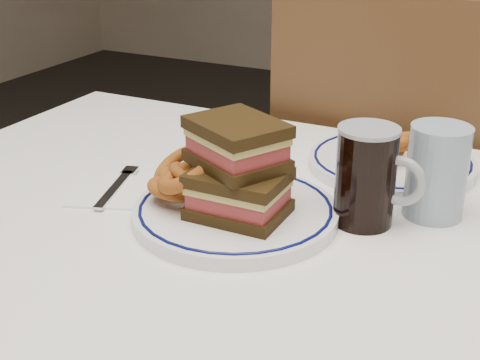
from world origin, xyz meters
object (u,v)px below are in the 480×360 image
at_px(reuben_sandwich, 238,169).
at_px(beer_mug, 368,176).
at_px(far_plate, 391,162).
at_px(main_plate, 235,212).
at_px(chair_far, 391,198).

height_order(reuben_sandwich, beer_mug, reuben_sandwich).
bearing_deg(reuben_sandwich, beer_mug, 28.21).
xyz_separation_m(beer_mug, far_plate, (-0.02, 0.21, -0.06)).
height_order(reuben_sandwich, far_plate, reuben_sandwich).
bearing_deg(main_plate, chair_far, 82.72).
height_order(chair_far, beer_mug, chair_far).
xyz_separation_m(chair_far, beer_mug, (0.08, -0.54, 0.28)).
bearing_deg(reuben_sandwich, far_plate, 65.16).
relative_size(reuben_sandwich, beer_mug, 1.13).
distance_m(beer_mug, far_plate, 0.22).
xyz_separation_m(chair_far, main_plate, (-0.08, -0.61, 0.22)).
bearing_deg(beer_mug, main_plate, -156.82).
bearing_deg(far_plate, reuben_sandwich, -114.84).
bearing_deg(beer_mug, reuben_sandwich, -151.79).
height_order(chair_far, reuben_sandwich, chair_far).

